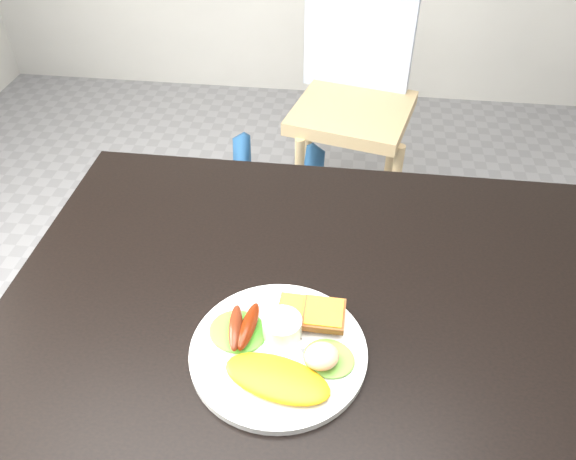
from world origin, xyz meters
The scene contains 14 objects.
dining_table centered at (0.00, 0.00, 0.73)m, with size 1.20×0.80×0.04m, color black.
dining_chair centered at (-0.02, 1.20, 0.45)m, with size 0.40×0.40×0.05m, color tan.
person centered at (-0.36, 0.45, 0.79)m, with size 0.57×0.38×1.59m, color #25558D.
plate centered at (-0.11, -0.12, 0.76)m, with size 0.27×0.27×0.01m, color white.
lettuce_left centered at (-0.18, -0.10, 0.77)m, with size 0.09×0.09×0.01m, color green.
lettuce_right centered at (-0.03, -0.13, 0.77)m, with size 0.08×0.07×0.01m, color #56972F.
omelette centered at (-0.11, -0.18, 0.77)m, with size 0.16×0.08×0.02m, color orange.
sausage_a centered at (-0.18, -0.10, 0.78)m, with size 0.02×0.09×0.02m, color maroon.
sausage_b centered at (-0.16, -0.10, 0.78)m, with size 0.02×0.10×0.02m, color #681603.
ramekin centered at (-0.11, -0.09, 0.78)m, with size 0.06×0.06×0.04m, color white.
toast_a centered at (-0.09, -0.05, 0.77)m, with size 0.07×0.07×0.01m, color #945436.
toast_b centered at (-0.05, -0.06, 0.78)m, with size 0.07×0.07×0.01m, color brown.
potato_salad centered at (-0.04, -0.14, 0.79)m, with size 0.05×0.05×0.03m, color #F9E6A9.
fork centered at (-0.16, -0.12, 0.76)m, with size 0.17×0.01×0.00m, color #ADAFB7.
Camera 1 is at (-0.03, -0.65, 1.47)m, focal length 35.00 mm.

